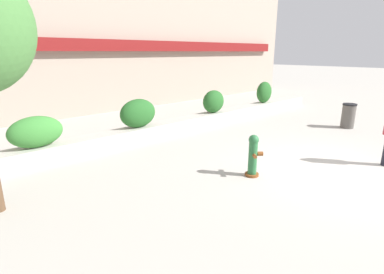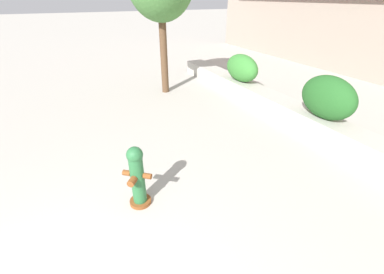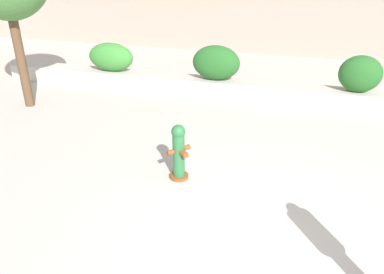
{
  "view_description": "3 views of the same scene",
  "coord_description": "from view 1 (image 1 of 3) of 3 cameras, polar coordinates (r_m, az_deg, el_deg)",
  "views": [
    {
      "loc": [
        -7.77,
        -2.72,
        3.05
      ],
      "look_at": [
        -2.4,
        2.99,
        0.81
      ],
      "focal_mm": 28.0,
      "sensor_mm": 36.0,
      "label": 1
    },
    {
      "loc": [
        1.48,
        0.76,
        3.05
      ],
      "look_at": [
        -2.2,
        2.56,
        0.78
      ],
      "focal_mm": 24.0,
      "sensor_mm": 36.0,
      "label": 2
    },
    {
      "loc": [
        0.1,
        -4.28,
        3.78
      ],
      "look_at": [
        -1.62,
        1.67,
        0.75
      ],
      "focal_mm": 35.0,
      "sensor_mm": 36.0,
      "label": 3
    }
  ],
  "objects": [
    {
      "name": "fire_hydrant",
      "position": [
        7.67,
        11.55,
        -3.41
      ],
      "size": [
        0.5,
        0.5,
        1.08
      ],
      "color": "brown",
      "rests_on": "ground"
    },
    {
      "name": "hedge_bush_1",
      "position": [
        10.57,
        -10.24,
        4.47
      ],
      "size": [
        1.37,
        0.69,
        0.99
      ],
      "primitive_type": "ellipsoid",
      "color": "#235B23",
      "rests_on": "planter_wall_low"
    },
    {
      "name": "hedge_bush_2",
      "position": [
        13.02,
        4.11,
        6.76
      ],
      "size": [
        1.09,
        0.7,
        0.97
      ],
      "primitive_type": "ellipsoid",
      "color": "#235B23",
      "rests_on": "planter_wall_low"
    },
    {
      "name": "ground_plane",
      "position": [
        8.78,
        25.83,
        -6.09
      ],
      "size": [
        120.0,
        120.0,
        0.0
      ],
      "primitive_type": "plane",
      "color": "#B2ADA3"
    },
    {
      "name": "planter_wall_low",
      "position": [
        12.01,
        -1.44,
        2.44
      ],
      "size": [
        18.0,
        0.7,
        0.5
      ],
      "primitive_type": "cube",
      "color": "#B7B2A8",
      "rests_on": "ground"
    },
    {
      "name": "hedge_bush_0",
      "position": [
        9.26,
        -27.61,
        0.87
      ],
      "size": [
        1.45,
        0.7,
        0.87
      ],
      "primitive_type": "ellipsoid",
      "color": "#387F33",
      "rests_on": "planter_wall_low"
    },
    {
      "name": "hedge_bush_3",
      "position": [
        16.02,
        13.58,
        8.28
      ],
      "size": [
        1.02,
        0.6,
        1.08
      ],
      "primitive_type": "ellipsoid",
      "color": "#235B23",
      "rests_on": "planter_wall_low"
    },
    {
      "name": "trash_bin",
      "position": [
        13.96,
        27.62,
        3.61
      ],
      "size": [
        0.55,
        0.55,
        1.01
      ],
      "color": "#56514C",
      "rests_on": "ground"
    },
    {
      "name": "building_facade",
      "position": [
        16.66,
        -16.16,
        18.56
      ],
      "size": [
        30.0,
        1.36,
        8.0
      ],
      "color": "gray",
      "rests_on": "ground"
    }
  ]
}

